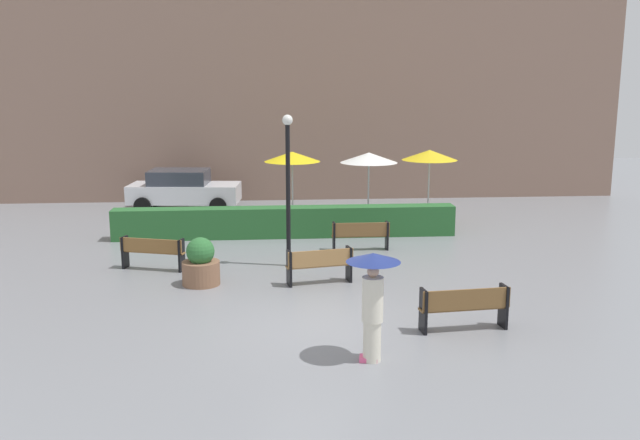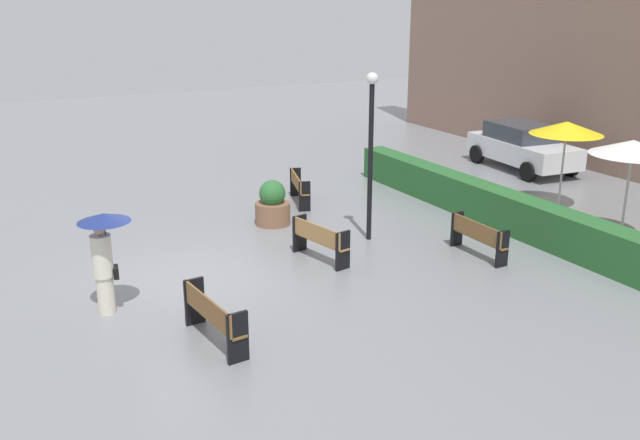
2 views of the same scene
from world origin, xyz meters
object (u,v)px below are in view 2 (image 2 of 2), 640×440
at_px(lamp_post, 371,140).
at_px(parked_car, 522,146).
at_px(bench_mid_center, 319,239).
at_px(patio_umbrella_yellow, 567,128).
at_px(planter_pot, 273,205).
at_px(patio_umbrella_white, 633,148).
at_px(bench_far_left, 299,186).
at_px(bench_back_row, 478,235).
at_px(pedestrian_with_umbrella, 104,249).
at_px(bench_near_right, 212,315).

distance_m(lamp_post, parked_car, 9.53).
height_order(bench_mid_center, patio_umbrella_yellow, patio_umbrella_yellow).
relative_size(planter_pot, parked_car, 0.27).
xyz_separation_m(patio_umbrella_yellow, patio_umbrella_white, (2.64, -0.63, 0.01)).
xyz_separation_m(bench_far_left, patio_umbrella_white, (6.60, 5.59, 1.80)).
relative_size(lamp_post, patio_umbrella_white, 1.63).
bearing_deg(bench_back_row, lamp_post, -144.19).
distance_m(pedestrian_with_umbrella, parked_car, 15.99).
height_order(bench_back_row, patio_umbrella_yellow, patio_umbrella_yellow).
xyz_separation_m(planter_pot, parked_car, (-1.58, 10.19, 0.30)).
relative_size(bench_back_row, parked_car, 0.39).
bearing_deg(bench_near_right, parked_car, 117.31).
distance_m(bench_far_left, planter_pot, 2.03).
height_order(pedestrian_with_umbrella, planter_pot, pedestrian_with_umbrella).
bearing_deg(patio_umbrella_yellow, bench_far_left, -122.52).
height_order(bench_far_left, pedestrian_with_umbrella, pedestrian_with_umbrella).
bearing_deg(bench_mid_center, pedestrian_with_umbrella, -83.36).
relative_size(bench_back_row, patio_umbrella_yellow, 0.68).
distance_m(planter_pot, lamp_post, 3.37).
relative_size(bench_back_row, pedestrian_with_umbrella, 0.87).
bearing_deg(bench_back_row, patio_umbrella_yellow, 112.18).
relative_size(bench_far_left, pedestrian_with_umbrella, 0.89).
distance_m(lamp_post, patio_umbrella_yellow, 6.09).
height_order(bench_back_row, pedestrian_with_umbrella, pedestrian_with_umbrella).
bearing_deg(patio_umbrella_white, bench_near_right, -88.06).
bearing_deg(lamp_post, bench_mid_center, -68.14).
bearing_deg(bench_far_left, parked_car, 91.16).
distance_m(bench_near_right, lamp_post, 6.52).
xyz_separation_m(bench_near_right, patio_umbrella_white, (-0.36, 10.69, 1.80)).
bearing_deg(bench_mid_center, patio_umbrella_white, 72.51).
height_order(bench_far_left, parked_car, parked_car).
relative_size(bench_near_right, lamp_post, 0.45).
bearing_deg(patio_umbrella_yellow, parked_car, 148.79).
relative_size(bench_mid_center, bench_near_right, 0.92).
distance_m(bench_mid_center, bench_far_left, 4.62).
xyz_separation_m(bench_back_row, patio_umbrella_white, (0.80, 3.87, 1.82)).
bearing_deg(parked_car, patio_umbrella_white, -24.83).
distance_m(bench_mid_center, parked_car, 11.29).
height_order(lamp_post, patio_umbrella_yellow, lamp_post).
xyz_separation_m(patio_umbrella_white, parked_car, (-6.78, 3.14, -1.51)).
height_order(bench_back_row, patio_umbrella_white, patio_umbrella_white).
xyz_separation_m(bench_far_left, parked_car, (-0.18, 8.73, 0.29)).
height_order(bench_back_row, lamp_post, lamp_post).
bearing_deg(bench_mid_center, lamp_post, 111.86).
distance_m(bench_back_row, patio_umbrella_white, 4.35).
distance_m(bench_near_right, bench_far_left, 8.63).
relative_size(bench_mid_center, bench_back_row, 0.99).
height_order(pedestrian_with_umbrella, patio_umbrella_white, patio_umbrella_white).
distance_m(planter_pot, patio_umbrella_white, 8.94).
bearing_deg(lamp_post, patio_umbrella_yellow, 86.72).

